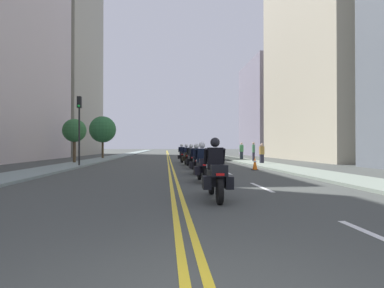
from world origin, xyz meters
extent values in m
plane|color=#404440|center=(0.00, 48.00, 0.00)|extent=(264.00, 264.00, 0.00)
cube|color=gray|center=(-7.17, 48.00, 0.06)|extent=(2.44, 144.00, 0.12)
cube|color=gray|center=(7.17, 48.00, 0.06)|extent=(2.44, 144.00, 0.12)
cube|color=yellow|center=(-0.12, 48.00, 0.00)|extent=(0.12, 132.00, 0.01)
cube|color=yellow|center=(0.12, 48.00, 0.00)|extent=(0.12, 132.00, 0.01)
cube|color=silver|center=(2.97, 8.00, 0.00)|extent=(0.14, 2.40, 0.01)
cube|color=silver|center=(2.97, 14.00, 0.00)|extent=(0.14, 2.40, 0.01)
cube|color=silver|center=(2.97, 20.00, 0.00)|extent=(0.14, 2.40, 0.01)
cube|color=silver|center=(2.97, 26.00, 0.00)|extent=(0.14, 2.40, 0.01)
cube|color=silver|center=(2.97, 32.00, 0.00)|extent=(0.14, 2.40, 0.01)
cube|color=silver|center=(2.97, 38.00, 0.00)|extent=(0.14, 2.40, 0.01)
cube|color=silver|center=(2.97, 44.00, 0.00)|extent=(0.14, 2.40, 0.01)
cube|color=silver|center=(2.97, 50.00, 0.00)|extent=(0.14, 2.40, 0.01)
cube|color=silver|center=(2.97, 56.00, 0.00)|extent=(0.14, 2.40, 0.01)
cube|color=#B7AD94|center=(16.61, 29.18, 12.56)|extent=(7.30, 17.75, 25.11)
cube|color=#2D3847|center=(20.28, 29.18, 6.28)|extent=(0.04, 14.91, 0.90)
cube|color=#9C9987|center=(-17.15, 50.53, 15.69)|extent=(8.39, 19.31, 31.38)
cube|color=#2D3847|center=(-21.37, 50.53, 7.84)|extent=(0.04, 16.22, 0.90)
cube|color=#2D3847|center=(-21.37, 50.53, 13.60)|extent=(0.04, 16.22, 0.90)
cube|color=#2D3847|center=(-21.37, 50.53, 19.35)|extent=(0.04, 16.22, 0.90)
cube|color=#2D3847|center=(-21.37, 50.53, 25.10)|extent=(0.04, 16.22, 0.90)
cube|color=gray|center=(17.77, 45.94, 7.54)|extent=(9.62, 12.47, 15.07)
cube|color=#2D3847|center=(22.60, 45.94, 3.77)|extent=(0.04, 10.48, 0.90)
cube|color=#2D3847|center=(22.60, 45.94, 6.53)|extent=(0.04, 10.48, 0.90)
cube|color=#2D3847|center=(22.60, 45.94, 9.30)|extent=(0.04, 10.48, 0.90)
cube|color=#2D3847|center=(22.60, 45.94, 12.06)|extent=(0.04, 10.48, 0.90)
cylinder|color=black|center=(1.02, 6.66, 0.32)|extent=(0.13, 0.64, 0.63)
cylinder|color=black|center=(0.98, 5.03, 0.32)|extent=(0.13, 0.64, 0.63)
cube|color=silver|center=(1.02, 6.66, 0.65)|extent=(0.15, 0.32, 0.04)
cube|color=black|center=(1.00, 5.85, 0.60)|extent=(0.35, 1.25, 0.40)
cube|color=black|center=(0.99, 5.11, 0.82)|extent=(0.41, 0.37, 0.28)
cube|color=red|center=(0.98, 4.92, 0.74)|extent=(0.20, 0.03, 0.06)
cube|color=black|center=(0.71, 5.37, 0.50)|extent=(0.21, 0.44, 0.32)
cube|color=black|center=(1.27, 5.35, 0.50)|extent=(0.21, 0.44, 0.32)
cube|color=#B2C1CC|center=(1.02, 6.37, 0.98)|extent=(0.36, 0.13, 0.36)
cube|color=black|center=(1.00, 5.80, 1.09)|extent=(0.41, 0.27, 0.58)
cylinder|color=black|center=(0.77, 5.95, 1.14)|extent=(0.11, 0.28, 0.45)
cylinder|color=black|center=(1.25, 5.94, 1.14)|extent=(0.11, 0.28, 0.45)
sphere|color=black|center=(1.00, 5.83, 1.52)|extent=(0.26, 0.26, 0.26)
cylinder|color=black|center=(1.10, 10.59, 0.30)|extent=(0.13, 0.61, 0.60)
cylinder|color=black|center=(1.16, 9.13, 0.30)|extent=(0.13, 0.61, 0.60)
cube|color=silver|center=(1.10, 10.59, 0.62)|extent=(0.15, 0.33, 0.04)
cube|color=black|center=(1.13, 9.86, 0.58)|extent=(0.36, 1.12, 0.40)
cube|color=black|center=(1.16, 9.21, 0.80)|extent=(0.41, 0.38, 0.28)
cube|color=red|center=(1.17, 9.02, 0.72)|extent=(0.20, 0.04, 0.06)
cube|color=black|center=(0.87, 9.41, 0.48)|extent=(0.22, 0.45, 0.32)
cube|color=black|center=(1.43, 9.44, 0.48)|extent=(0.22, 0.45, 0.32)
cube|color=#B2C1CC|center=(1.11, 10.33, 0.96)|extent=(0.36, 0.14, 0.36)
cube|color=black|center=(1.13, 9.81, 1.06)|extent=(0.41, 0.28, 0.55)
cylinder|color=black|center=(0.89, 9.95, 1.11)|extent=(0.11, 0.28, 0.45)
cylinder|color=black|center=(1.37, 9.97, 1.11)|extent=(0.11, 0.28, 0.45)
sphere|color=white|center=(1.13, 9.84, 1.47)|extent=(0.26, 0.26, 0.26)
cylinder|color=black|center=(1.28, 14.07, 0.30)|extent=(0.13, 0.61, 0.60)
cylinder|color=black|center=(1.22, 12.47, 0.30)|extent=(0.13, 0.61, 0.60)
cube|color=silver|center=(1.28, 14.07, 0.62)|extent=(0.15, 0.32, 0.04)
cube|color=black|center=(1.25, 13.27, 0.58)|extent=(0.36, 1.23, 0.40)
cube|color=black|center=(1.22, 12.55, 0.80)|extent=(0.41, 0.37, 0.28)
cube|color=red|center=(1.21, 12.36, 0.72)|extent=(0.20, 0.04, 0.06)
cube|color=black|center=(0.95, 12.80, 0.48)|extent=(0.22, 0.45, 0.32)
cube|color=black|center=(1.51, 12.78, 0.48)|extent=(0.22, 0.45, 0.32)
cube|color=#B2C1CC|center=(1.27, 13.78, 0.96)|extent=(0.36, 0.14, 0.36)
cube|color=black|center=(1.25, 13.22, 1.04)|extent=(0.41, 0.27, 0.51)
cylinder|color=black|center=(1.01, 13.38, 1.09)|extent=(0.11, 0.28, 0.45)
cylinder|color=black|center=(1.49, 13.36, 1.09)|extent=(0.11, 0.28, 0.45)
sphere|color=white|center=(1.25, 13.25, 1.43)|extent=(0.26, 0.26, 0.26)
cylinder|color=black|center=(1.28, 18.04, 0.30)|extent=(0.15, 0.61, 0.60)
cylinder|color=black|center=(1.33, 16.44, 0.30)|extent=(0.15, 0.61, 0.60)
cube|color=silver|center=(1.28, 18.04, 0.62)|extent=(0.15, 0.32, 0.04)
cube|color=black|center=(1.31, 17.24, 0.58)|extent=(0.36, 1.23, 0.40)
cube|color=black|center=(1.33, 16.52, 0.80)|extent=(0.41, 0.37, 0.28)
cube|color=red|center=(1.34, 16.33, 0.72)|extent=(0.20, 0.04, 0.06)
cube|color=black|center=(1.04, 16.75, 0.48)|extent=(0.21, 0.45, 0.32)
cube|color=black|center=(1.60, 16.77, 0.48)|extent=(0.21, 0.45, 0.32)
cube|color=#B2C1CC|center=(1.29, 17.76, 0.96)|extent=(0.36, 0.13, 0.36)
cube|color=black|center=(1.31, 17.19, 1.05)|extent=(0.41, 0.27, 0.53)
cylinder|color=black|center=(1.07, 17.34, 1.10)|extent=(0.11, 0.28, 0.45)
cylinder|color=black|center=(1.54, 17.35, 1.10)|extent=(0.11, 0.28, 0.45)
sphere|color=white|center=(1.31, 17.22, 1.45)|extent=(0.26, 0.26, 0.26)
cylinder|color=black|center=(1.20, 21.44, 0.33)|extent=(0.13, 0.67, 0.67)
cylinder|color=black|center=(1.25, 19.84, 0.33)|extent=(0.13, 0.67, 0.67)
cube|color=silver|center=(1.20, 21.44, 0.69)|extent=(0.15, 0.32, 0.04)
cube|color=black|center=(1.22, 20.64, 0.61)|extent=(0.36, 1.22, 0.40)
cube|color=black|center=(1.25, 19.92, 0.83)|extent=(0.41, 0.37, 0.28)
cube|color=red|center=(1.25, 19.73, 0.75)|extent=(0.20, 0.04, 0.06)
cube|color=black|center=(0.96, 20.15, 0.51)|extent=(0.21, 0.45, 0.32)
cube|color=black|center=(1.52, 20.17, 0.51)|extent=(0.21, 0.45, 0.32)
cube|color=#B2C1CC|center=(1.21, 21.15, 0.99)|extent=(0.36, 0.13, 0.36)
cube|color=black|center=(1.22, 20.59, 1.07)|extent=(0.41, 0.27, 0.52)
cylinder|color=black|center=(0.98, 20.73, 1.12)|extent=(0.11, 0.28, 0.45)
cylinder|color=black|center=(1.46, 20.75, 1.12)|extent=(0.11, 0.28, 0.45)
sphere|color=white|center=(1.22, 20.62, 1.48)|extent=(0.26, 0.26, 0.26)
cylinder|color=black|center=(1.08, 25.64, 0.31)|extent=(0.14, 0.63, 0.63)
cylinder|color=black|center=(1.09, 24.07, 0.31)|extent=(0.14, 0.63, 0.63)
cube|color=silver|center=(1.08, 25.64, 0.65)|extent=(0.14, 0.32, 0.04)
cube|color=black|center=(1.08, 24.86, 0.59)|extent=(0.33, 1.19, 0.40)
cube|color=black|center=(1.09, 24.15, 0.81)|extent=(0.40, 0.36, 0.28)
cube|color=red|center=(1.09, 23.96, 0.73)|extent=(0.20, 0.03, 0.06)
cube|color=black|center=(0.80, 24.38, 0.49)|extent=(0.20, 0.44, 0.32)
cube|color=black|center=(1.36, 24.39, 0.49)|extent=(0.20, 0.44, 0.32)
cube|color=#B2C1CC|center=(1.08, 25.36, 0.97)|extent=(0.36, 0.12, 0.36)
cube|color=black|center=(1.08, 24.81, 1.09)|extent=(0.40, 0.26, 0.59)
cylinder|color=black|center=(0.84, 24.95, 1.14)|extent=(0.10, 0.28, 0.45)
cylinder|color=black|center=(1.32, 24.96, 1.14)|extent=(0.10, 0.28, 0.45)
sphere|color=white|center=(1.08, 24.84, 1.53)|extent=(0.26, 0.26, 0.26)
cube|color=black|center=(5.03, 15.63, 0.01)|extent=(0.37, 0.37, 0.03)
cone|color=orange|center=(5.03, 15.63, 0.42)|extent=(0.29, 0.29, 0.79)
cylinder|color=white|center=(5.03, 15.63, 0.52)|extent=(0.20, 0.20, 0.08)
cylinder|color=black|center=(-6.35, 19.48, 2.08)|extent=(0.12, 0.12, 4.16)
cube|color=black|center=(-6.35, 19.48, 4.51)|extent=(0.28, 0.28, 0.80)
sphere|color=green|center=(-6.35, 19.33, 4.23)|extent=(0.18, 0.18, 0.18)
cube|color=#252430|center=(7.22, 21.11, 0.40)|extent=(0.31, 0.24, 0.80)
cube|color=#A67C37|center=(7.22, 21.11, 1.11)|extent=(0.39, 0.28, 0.63)
sphere|color=tan|center=(7.22, 21.11, 1.55)|extent=(0.22, 0.22, 0.22)
cube|color=#2B2836|center=(7.59, 24.64, 0.44)|extent=(0.23, 0.30, 0.88)
cube|color=#447C54|center=(7.59, 24.64, 1.23)|extent=(0.26, 0.38, 0.70)
sphere|color=tan|center=(7.59, 24.64, 1.70)|extent=(0.22, 0.22, 0.22)
cube|color=#242E37|center=(7.45, 28.47, 0.44)|extent=(0.30, 0.22, 0.89)
cube|color=#439452|center=(7.45, 28.47, 1.24)|extent=(0.38, 0.25, 0.70)
sphere|color=tan|center=(7.45, 28.47, 1.71)|extent=(0.22, 0.22, 0.22)
cylinder|color=#4A3A23|center=(-7.51, 33.04, 1.16)|extent=(0.24, 0.24, 2.33)
sphere|color=#2A6337|center=(-7.51, 33.04, 3.38)|extent=(2.99, 2.99, 2.99)
cylinder|color=#4B3A25|center=(-7.81, 23.37, 1.04)|extent=(0.24, 0.24, 2.08)
sphere|color=#2F6435|center=(-7.81, 23.37, 2.74)|extent=(1.90, 1.90, 1.90)
camera|label=1|loc=(-0.31, -2.26, 1.40)|focal=28.42mm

